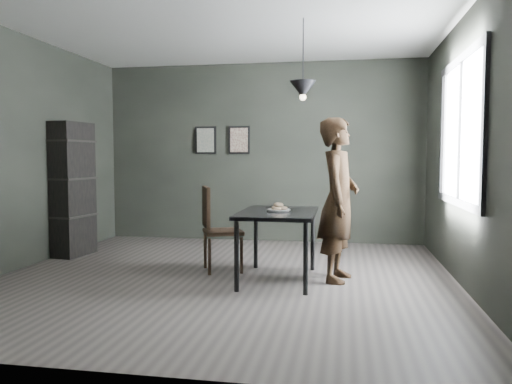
% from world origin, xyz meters
% --- Properties ---
extents(ground, '(5.00, 5.00, 0.00)m').
position_xyz_m(ground, '(0.00, 0.00, 0.00)').
color(ground, '#373230').
rests_on(ground, ground).
extents(back_wall, '(5.00, 0.10, 2.80)m').
position_xyz_m(back_wall, '(0.00, 2.50, 1.40)').
color(back_wall, black).
rests_on(back_wall, ground).
extents(ceiling, '(5.00, 5.00, 0.02)m').
position_xyz_m(ceiling, '(0.00, 0.00, 2.80)').
color(ceiling, silver).
rests_on(ceiling, ground).
extents(window_assembly, '(0.04, 1.96, 1.56)m').
position_xyz_m(window_assembly, '(2.47, 0.20, 1.60)').
color(window_assembly, white).
rests_on(window_assembly, ground).
extents(cafe_table, '(0.80, 1.20, 0.75)m').
position_xyz_m(cafe_table, '(0.60, 0.00, 0.67)').
color(cafe_table, black).
rests_on(cafe_table, ground).
extents(white_plate, '(0.23, 0.23, 0.01)m').
position_xyz_m(white_plate, '(0.61, -0.00, 0.76)').
color(white_plate, white).
rests_on(white_plate, cafe_table).
extents(donut_pile, '(0.18, 0.18, 0.08)m').
position_xyz_m(donut_pile, '(0.61, -0.00, 0.79)').
color(donut_pile, beige).
rests_on(donut_pile, white_plate).
extents(woman, '(0.51, 0.70, 1.75)m').
position_xyz_m(woman, '(1.24, 0.10, 0.87)').
color(woman, black).
rests_on(woman, ground).
extents(wood_chair, '(0.56, 0.56, 0.99)m').
position_xyz_m(wood_chair, '(-0.17, 0.29, 0.56)').
color(wood_chair, black).
rests_on(wood_chair, ground).
extents(shelf_unit, '(0.41, 0.64, 1.80)m').
position_xyz_m(shelf_unit, '(-2.32, 0.88, 0.90)').
color(shelf_unit, black).
rests_on(shelf_unit, ground).
extents(pendant_lamp, '(0.28, 0.28, 0.86)m').
position_xyz_m(pendant_lamp, '(0.85, 0.10, 2.05)').
color(pendant_lamp, black).
rests_on(pendant_lamp, ground).
extents(framed_print_left, '(0.34, 0.04, 0.44)m').
position_xyz_m(framed_print_left, '(-0.90, 2.47, 1.60)').
color(framed_print_left, black).
rests_on(framed_print_left, ground).
extents(framed_print_right, '(0.34, 0.04, 0.44)m').
position_xyz_m(framed_print_right, '(-0.35, 2.47, 1.60)').
color(framed_print_right, black).
rests_on(framed_print_right, ground).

